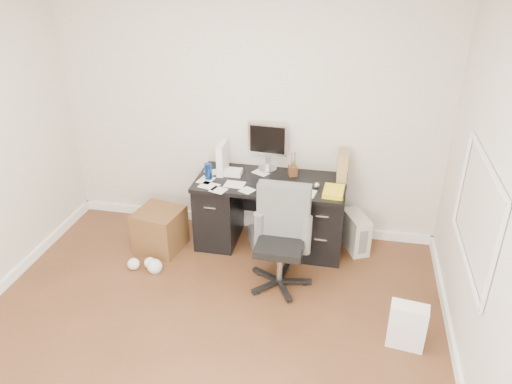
% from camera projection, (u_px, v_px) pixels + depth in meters
% --- Properties ---
extents(ground, '(4.00, 4.00, 0.00)m').
position_uv_depth(ground, '(196.00, 352.00, 3.94)').
color(ground, '#4A2E17').
rests_on(ground, ground).
extents(room_shell, '(4.02, 4.02, 2.71)m').
position_uv_depth(room_shell, '(188.00, 158.00, 3.20)').
color(room_shell, beige).
rests_on(room_shell, ground).
extents(desk, '(1.50, 0.70, 0.75)m').
position_uv_depth(desk, '(270.00, 211.00, 5.15)').
color(desk, black).
rests_on(desk, ground).
extents(loose_papers, '(1.10, 0.60, 0.00)m').
position_uv_depth(loose_papers, '(250.00, 181.00, 4.97)').
color(loose_papers, white).
rests_on(loose_papers, desk).
extents(lcd_monitor, '(0.42, 0.26, 0.52)m').
position_uv_depth(lcd_monitor, '(268.00, 147.00, 5.10)').
color(lcd_monitor, '#BABBBF').
rests_on(lcd_monitor, desk).
extents(keyboard, '(0.46, 0.22, 0.03)m').
position_uv_depth(keyboard, '(285.00, 184.00, 4.88)').
color(keyboard, black).
rests_on(keyboard, desk).
extents(computer_mouse, '(0.06, 0.06, 0.06)m').
position_uv_depth(computer_mouse, '(317.00, 185.00, 4.82)').
color(computer_mouse, '#BABBBF').
rests_on(computer_mouse, desk).
extents(travel_mug, '(0.09, 0.09, 0.17)m').
position_uv_depth(travel_mug, '(208.00, 171.00, 4.99)').
color(travel_mug, navy).
rests_on(travel_mug, desk).
extents(white_binder, '(0.13, 0.28, 0.33)m').
position_uv_depth(white_binder, '(223.00, 158.00, 5.10)').
color(white_binder, white).
rests_on(white_binder, desk).
extents(magazine_file, '(0.14, 0.27, 0.30)m').
position_uv_depth(magazine_file, '(342.00, 167.00, 4.92)').
color(magazine_file, olive).
rests_on(magazine_file, desk).
extents(pen_cup, '(0.13, 0.13, 0.25)m').
position_uv_depth(pen_cup, '(293.00, 164.00, 5.04)').
color(pen_cup, brown).
rests_on(pen_cup, desk).
extents(yellow_book, '(0.22, 0.27, 0.05)m').
position_uv_depth(yellow_book, '(334.00, 192.00, 4.72)').
color(yellow_book, yellow).
rests_on(yellow_book, desk).
extents(paper_remote, '(0.30, 0.28, 0.02)m').
position_uv_depth(paper_remote, '(275.00, 194.00, 4.70)').
color(paper_remote, white).
rests_on(paper_remote, desk).
extents(office_chair, '(0.56, 0.56, 0.98)m').
position_uv_depth(office_chair, '(280.00, 240.00, 4.49)').
color(office_chair, '#555755').
rests_on(office_chair, ground).
extents(pc_tower, '(0.33, 0.43, 0.40)m').
position_uv_depth(pc_tower, '(355.00, 232.00, 5.17)').
color(pc_tower, beige).
rests_on(pc_tower, ground).
extents(shopping_bag, '(0.31, 0.24, 0.39)m').
position_uv_depth(shopping_bag, '(407.00, 326.00, 3.93)').
color(shopping_bag, white).
rests_on(shopping_bag, ground).
extents(wicker_basket, '(0.51, 0.51, 0.44)m').
position_uv_depth(wicker_basket, '(160.00, 229.00, 5.17)').
color(wicker_basket, '#462915').
rests_on(wicker_basket, ground).
extents(desk_printer, '(0.41, 0.38, 0.19)m').
position_uv_depth(desk_printer, '(266.00, 237.00, 5.28)').
color(desk_printer, slate).
rests_on(desk_printer, ground).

